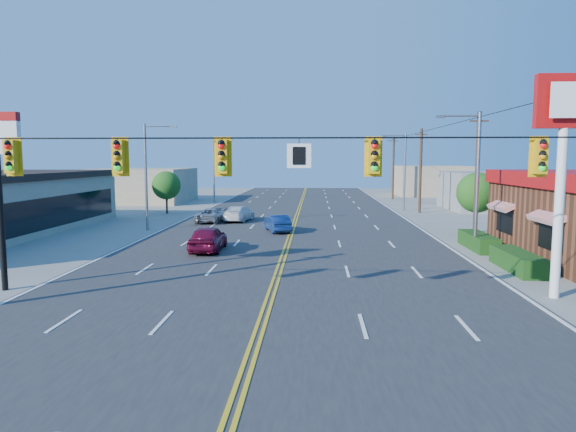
{
  "coord_description": "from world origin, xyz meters",
  "views": [
    {
      "loc": [
        1.7,
        -15.96,
        5.33
      ],
      "look_at": [
        0.2,
        12.42,
        2.2
      ],
      "focal_mm": 32.0,
      "sensor_mm": 36.0,
      "label": 1
    }
  ],
  "objects_px": {
    "kfc_pylon": "(563,141)",
    "car_white": "(239,214)",
    "signal_span": "(257,174)",
    "car_silver": "(211,216)",
    "car_blue": "(277,224)",
    "car_magenta": "(208,239)"
  },
  "relations": [
    {
      "from": "kfc_pylon",
      "to": "car_silver",
      "type": "relative_size",
      "value": 2.0
    },
    {
      "from": "car_magenta",
      "to": "car_silver",
      "type": "bearing_deg",
      "value": -80.04
    },
    {
      "from": "signal_span",
      "to": "car_magenta",
      "type": "height_order",
      "value": "signal_span"
    },
    {
      "from": "signal_span",
      "to": "car_silver",
      "type": "relative_size",
      "value": 5.74
    },
    {
      "from": "car_white",
      "to": "car_magenta",
      "type": "bearing_deg",
      "value": 100.2
    },
    {
      "from": "car_white",
      "to": "car_silver",
      "type": "relative_size",
      "value": 1.06
    },
    {
      "from": "car_white",
      "to": "car_silver",
      "type": "xyz_separation_m",
      "value": [
        -2.19,
        -0.96,
        -0.06
      ]
    },
    {
      "from": "car_silver",
      "to": "signal_span",
      "type": "bearing_deg",
      "value": 108.37
    },
    {
      "from": "car_magenta",
      "to": "car_white",
      "type": "height_order",
      "value": "car_magenta"
    },
    {
      "from": "car_magenta",
      "to": "car_silver",
      "type": "xyz_separation_m",
      "value": [
        -2.56,
        13.59,
        -0.15
      ]
    },
    {
      "from": "signal_span",
      "to": "kfc_pylon",
      "type": "relative_size",
      "value": 2.86
    },
    {
      "from": "car_silver",
      "to": "car_white",
      "type": "bearing_deg",
      "value": -152.61
    },
    {
      "from": "car_white",
      "to": "car_blue",
      "type": "bearing_deg",
      "value": 129.55
    },
    {
      "from": "kfc_pylon",
      "to": "car_silver",
      "type": "distance_m",
      "value": 29.57
    },
    {
      "from": "signal_span",
      "to": "car_silver",
      "type": "bearing_deg",
      "value": 104.54
    },
    {
      "from": "kfc_pylon",
      "to": "car_magenta",
      "type": "bearing_deg",
      "value": 149.36
    },
    {
      "from": "car_white",
      "to": "car_silver",
      "type": "height_order",
      "value": "car_white"
    },
    {
      "from": "car_silver",
      "to": "car_blue",
      "type": "bearing_deg",
      "value": 141.65
    },
    {
      "from": "signal_span",
      "to": "car_blue",
      "type": "height_order",
      "value": "signal_span"
    },
    {
      "from": "car_magenta",
      "to": "car_white",
      "type": "relative_size",
      "value": 0.97
    },
    {
      "from": "kfc_pylon",
      "to": "signal_span",
      "type": "bearing_deg",
      "value": -160.22
    },
    {
      "from": "kfc_pylon",
      "to": "car_white",
      "type": "relative_size",
      "value": 1.89
    }
  ]
}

